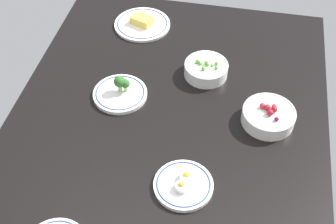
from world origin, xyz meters
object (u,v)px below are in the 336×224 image
(plate_eggs, at_px, (184,184))
(bowl_peas, at_px, (206,69))
(plate_broccoli, at_px, (120,92))
(plate_cheese, at_px, (142,24))
(bowl_berries, at_px, (268,116))

(plate_eggs, relative_size, bowl_peas, 1.11)
(plate_broccoli, relative_size, bowl_peas, 1.19)
(plate_eggs, bearing_deg, plate_cheese, 22.13)
(plate_eggs, relative_size, plate_cheese, 0.77)
(plate_eggs, bearing_deg, bowl_berries, -36.64)
(plate_eggs, height_order, plate_broccoli, plate_broccoli)
(bowl_peas, bearing_deg, plate_cheese, 50.53)
(plate_eggs, distance_m, plate_cheese, 0.80)
(plate_eggs, distance_m, bowl_peas, 0.50)
(bowl_peas, relative_size, plate_cheese, 0.70)
(bowl_berries, bearing_deg, plate_cheese, 50.75)
(plate_eggs, distance_m, bowl_berries, 0.38)
(bowl_peas, bearing_deg, plate_eggs, -179.50)
(plate_broccoli, height_order, bowl_peas, plate_broccoli)
(bowl_berries, bearing_deg, plate_broccoli, 87.32)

